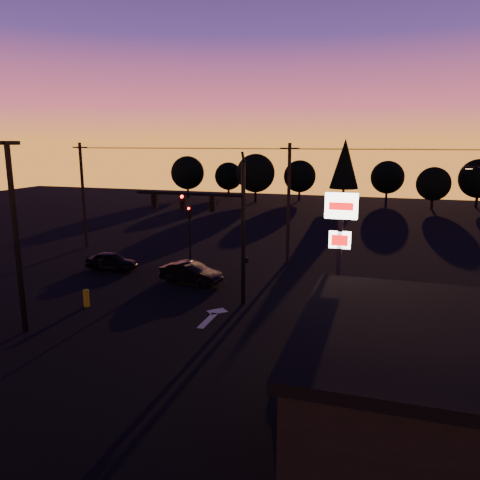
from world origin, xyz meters
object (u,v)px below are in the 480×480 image
at_px(parking_lot_light, 15,226).
at_px(suv_parked, 331,355).
at_px(bollard, 86,298).
at_px(car_left, 111,261).
at_px(secondary_signal, 190,226).
at_px(car_mid, 191,273).
at_px(pylon_sign, 340,233).
at_px(traffic_signal_mast, 216,217).

height_order(parking_lot_light, suv_parked, parking_lot_light).
height_order(bollard, car_left, car_left).
height_order(secondary_signal, parking_lot_light, parking_lot_light).
relative_size(bollard, car_mid, 0.23).
bearing_deg(car_mid, parking_lot_light, 164.49).
bearing_deg(suv_parked, bollard, 134.98).
distance_m(secondary_signal, car_left, 6.21).
relative_size(bollard, suv_parked, 0.22).
height_order(car_mid, suv_parked, car_mid).
relative_size(pylon_sign, bollard, 6.96).
bearing_deg(parking_lot_light, suv_parked, 2.30).
height_order(parking_lot_light, pylon_sign, parking_lot_light).
height_order(pylon_sign, car_left, pylon_sign).
bearing_deg(bollard, car_mid, 56.46).
bearing_deg(car_left, car_mid, -100.77).
height_order(bollard, car_mid, car_mid).
bearing_deg(secondary_signal, traffic_signal_mast, -56.81).
distance_m(car_left, suv_parked, 19.87).
relative_size(traffic_signal_mast, car_mid, 2.05).
height_order(secondary_signal, car_left, secondary_signal).
bearing_deg(secondary_signal, car_mid, -66.00).
relative_size(secondary_signal, bollard, 4.45).
bearing_deg(parking_lot_light, car_left, 101.22).
bearing_deg(traffic_signal_mast, pylon_sign, -19.36).
xyz_separation_m(secondary_signal, car_mid, (2.09, -4.70, -2.17)).
bearing_deg(suv_parked, traffic_signal_mast, 107.15).
bearing_deg(suv_parked, parking_lot_light, 150.79).
xyz_separation_m(pylon_sign, suv_parked, (0.18, -3.91, -4.30)).
xyz_separation_m(pylon_sign, bollard, (-13.78, -0.56, -4.43)).
distance_m(traffic_signal_mast, secondary_signal, 9.19).
bearing_deg(bollard, traffic_signal_mast, 24.54).
distance_m(secondary_signal, parking_lot_light, 14.90).
bearing_deg(pylon_sign, suv_parked, -87.35).
relative_size(pylon_sign, car_left, 1.81).
bearing_deg(traffic_signal_mast, parking_lot_light, -136.63).
relative_size(traffic_signal_mast, car_left, 2.28).
bearing_deg(suv_parked, car_mid, 106.14).
bearing_deg(bollard, secondary_signal, 80.41).
xyz_separation_m(parking_lot_light, pylon_sign, (14.50, 4.50, -0.36)).
distance_m(bollard, car_left, 7.71).
distance_m(bollard, car_mid, 7.01).
relative_size(secondary_signal, suv_parked, 0.98).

